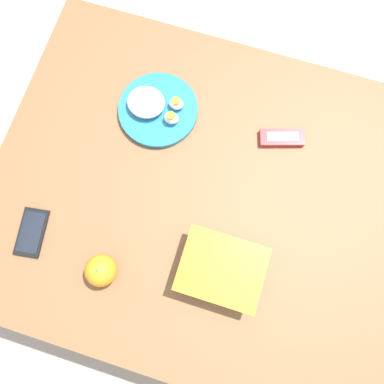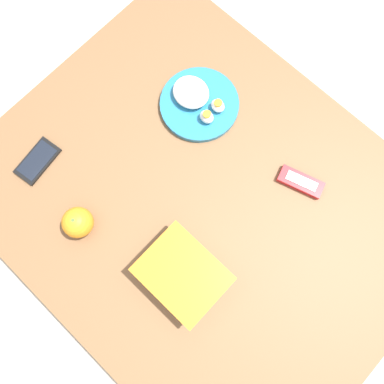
# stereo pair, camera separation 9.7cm
# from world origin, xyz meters

# --- Properties ---
(ground_plane) EXTENTS (10.00, 10.00, 0.00)m
(ground_plane) POSITION_xyz_m (0.00, 0.00, 0.00)
(ground_plane) COLOR #B2A899
(table) EXTENTS (1.16, 0.94, 0.74)m
(table) POSITION_xyz_m (0.00, 0.00, 0.63)
(table) COLOR brown
(table) RESTS_ON ground_plane
(food_container) EXTENTS (0.20, 0.16, 0.08)m
(food_container) POSITION_xyz_m (-0.09, 0.18, 0.77)
(food_container) COLOR white
(food_container) RESTS_ON table
(orange_fruit) EXTENTS (0.08, 0.08, 0.08)m
(orange_fruit) POSITION_xyz_m (0.19, 0.27, 0.78)
(orange_fruit) COLOR orange
(orange_fruit) RESTS_ON table
(rice_plate) EXTENTS (0.22, 0.22, 0.06)m
(rice_plate) POSITION_xyz_m (0.20, -0.19, 0.76)
(rice_plate) COLOR teal
(rice_plate) RESTS_ON table
(candy_bar) EXTENTS (0.13, 0.08, 0.02)m
(candy_bar) POSITION_xyz_m (-0.15, -0.22, 0.75)
(candy_bar) COLOR red
(candy_bar) RESTS_ON table
(cell_phone) EXTENTS (0.08, 0.13, 0.01)m
(cell_phone) POSITION_xyz_m (0.41, 0.23, 0.74)
(cell_phone) COLOR black
(cell_phone) RESTS_ON table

